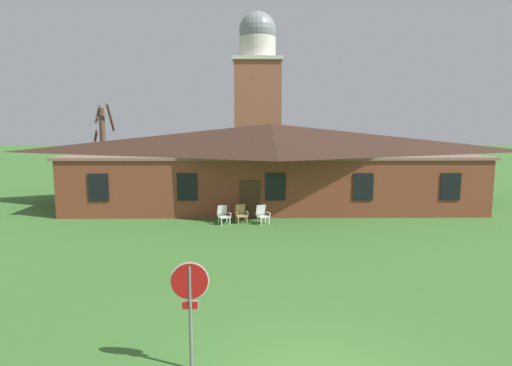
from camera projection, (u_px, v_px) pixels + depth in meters
brick_building at (271, 163)px, 28.22m from camera, size 25.08×10.40×5.19m
dome_tower at (258, 97)px, 45.50m from camera, size 5.18×5.18×17.68m
stop_sign at (190, 295)px, 8.86m from camera, size 0.80×0.09×2.34m
lawn_chair_by_porch at (223, 214)px, 22.28m from camera, size 0.80×0.84×0.96m
lawn_chair_near_door at (241, 213)px, 22.56m from camera, size 0.74×0.79×0.96m
lawn_chair_left_end at (262, 214)px, 22.35m from camera, size 0.80×0.84×0.96m
bare_tree_beside_building at (103, 151)px, 28.25m from camera, size 1.32×1.30×6.48m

